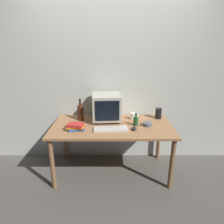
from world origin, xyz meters
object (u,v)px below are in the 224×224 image
object	(u,v)px
bottle_tall	(80,112)
metal_canister	(158,113)
mug	(133,116)
computer_mouse	(134,129)
bottle_short	(136,121)
cd_spindle	(147,124)
book_stack	(76,127)
crt_monitor	(107,107)
keyboard	(111,129)

from	to	relation	value
bottle_tall	metal_canister	size ratio (longest dim) A/B	2.10
mug	computer_mouse	bearing A→B (deg)	-94.26
bottle_tall	bottle_short	size ratio (longest dim) A/B	1.82
bottle_short	cd_spindle	world-z (taller)	bottle_short
mug	book_stack	bearing A→B (deg)	-153.71
cd_spindle	mug	bearing A→B (deg)	123.37
crt_monitor	metal_canister	xyz separation A→B (m)	(0.74, 0.07, -0.12)
bottle_short	mug	xyz separation A→B (m)	(-0.01, 0.23, -0.02)
computer_mouse	cd_spindle	world-z (taller)	cd_spindle
bottle_short	mug	distance (m)	0.23
bottle_tall	bottle_short	xyz separation A→B (m)	(0.75, -0.19, -0.05)
bottle_tall	mug	xyz separation A→B (m)	(0.74, 0.04, -0.07)
bottle_short	metal_canister	world-z (taller)	bottle_short
mug	metal_canister	size ratio (longest dim) A/B	0.80
book_stack	mug	bearing A→B (deg)	26.29
book_stack	cd_spindle	size ratio (longest dim) A/B	1.88
keyboard	bottle_tall	world-z (taller)	bottle_tall
book_stack	metal_canister	size ratio (longest dim) A/B	1.51
keyboard	cd_spindle	distance (m)	0.49
keyboard	bottle_short	xyz separation A→B (m)	(0.33, 0.15, 0.05)
crt_monitor	metal_canister	bearing A→B (deg)	5.14
keyboard	mug	size ratio (longest dim) A/B	3.50
bottle_tall	book_stack	xyz separation A→B (m)	(-0.01, -0.33, -0.08)
computer_mouse	keyboard	bearing A→B (deg)	-171.66
keyboard	mug	world-z (taller)	mug
computer_mouse	metal_canister	bearing A→B (deg)	54.19
computer_mouse	bottle_tall	bearing A→B (deg)	163.29
computer_mouse	mug	xyz separation A→B (m)	(0.03, 0.37, 0.03)
bottle_tall	mug	world-z (taller)	bottle_tall
crt_monitor	bottle_tall	distance (m)	0.37
mug	metal_canister	distance (m)	0.36
crt_monitor	cd_spindle	size ratio (longest dim) A/B	3.43
cd_spindle	keyboard	bearing A→B (deg)	-164.51
book_stack	mug	distance (m)	0.84
bottle_short	cd_spindle	distance (m)	0.16
crt_monitor	bottle_tall	size ratio (longest dim) A/B	1.31
bottle_short	cd_spindle	bearing A→B (deg)	-5.12
mug	cd_spindle	size ratio (longest dim) A/B	1.00
keyboard	book_stack	world-z (taller)	book_stack
crt_monitor	keyboard	distance (m)	0.39
computer_mouse	book_stack	xyz separation A→B (m)	(-0.72, 0.00, 0.02)
keyboard	metal_canister	size ratio (longest dim) A/B	2.80
bottle_short	keyboard	bearing A→B (deg)	-155.87
bottle_short	metal_canister	distance (m)	0.44
computer_mouse	crt_monitor	bearing A→B (deg)	144.16
book_stack	metal_canister	distance (m)	1.18
crt_monitor	computer_mouse	bearing A→B (deg)	-44.03
bottle_short	computer_mouse	bearing A→B (deg)	-103.74
bottle_tall	book_stack	distance (m)	0.34
keyboard	bottle_tall	xyz separation A→B (m)	(-0.42, 0.33, 0.11)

